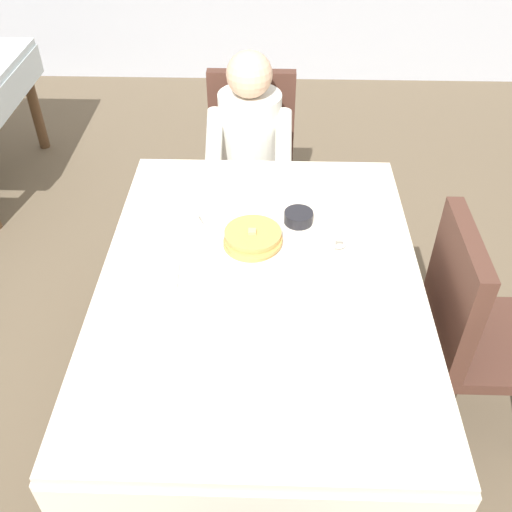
% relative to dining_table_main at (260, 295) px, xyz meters
% --- Properties ---
extents(ground_plane, '(14.00, 14.00, 0.00)m').
position_rel_dining_table_main_xyz_m(ground_plane, '(0.00, 0.00, -0.65)').
color(ground_plane, brown).
extents(dining_table_main, '(1.12, 1.52, 0.74)m').
position_rel_dining_table_main_xyz_m(dining_table_main, '(0.00, 0.00, 0.00)').
color(dining_table_main, silver).
rests_on(dining_table_main, ground).
extents(chair_diner, '(0.44, 0.45, 0.93)m').
position_rel_dining_table_main_xyz_m(chair_diner, '(-0.08, 1.17, -0.12)').
color(chair_diner, '#4C2D23').
rests_on(chair_diner, ground).
extents(diner_person, '(0.40, 0.43, 1.12)m').
position_rel_dining_table_main_xyz_m(diner_person, '(-0.08, 1.01, 0.02)').
color(diner_person, silver).
rests_on(diner_person, ground).
extents(chair_right_side, '(0.45, 0.44, 0.93)m').
position_rel_dining_table_main_xyz_m(chair_right_side, '(0.77, 0.00, -0.12)').
color(chair_right_side, '#4C2D23').
rests_on(chair_right_side, ground).
extents(plate_breakfast, '(0.28, 0.28, 0.02)m').
position_rel_dining_table_main_xyz_m(plate_breakfast, '(-0.03, 0.15, 0.10)').
color(plate_breakfast, white).
rests_on(plate_breakfast, dining_table_main).
extents(breakfast_stack, '(0.21, 0.22, 0.06)m').
position_rel_dining_table_main_xyz_m(breakfast_stack, '(-0.03, 0.15, 0.13)').
color(breakfast_stack, tan).
rests_on(breakfast_stack, plate_breakfast).
extents(cup_coffee, '(0.11, 0.08, 0.08)m').
position_rel_dining_table_main_xyz_m(cup_coffee, '(0.23, 0.13, 0.13)').
color(cup_coffee, white).
rests_on(cup_coffee, dining_table_main).
extents(bowl_butter, '(0.11, 0.11, 0.04)m').
position_rel_dining_table_main_xyz_m(bowl_butter, '(0.14, 0.31, 0.11)').
color(bowl_butter, black).
rests_on(bowl_butter, dining_table_main).
extents(syrup_pitcher, '(0.08, 0.08, 0.07)m').
position_rel_dining_table_main_xyz_m(syrup_pitcher, '(-0.26, 0.27, 0.13)').
color(syrup_pitcher, silver).
rests_on(syrup_pitcher, dining_table_main).
extents(fork_left_of_plate, '(0.03, 0.18, 0.00)m').
position_rel_dining_table_main_xyz_m(fork_left_of_plate, '(-0.22, 0.13, 0.09)').
color(fork_left_of_plate, silver).
rests_on(fork_left_of_plate, dining_table_main).
extents(knife_right_of_plate, '(0.04, 0.20, 0.00)m').
position_rel_dining_table_main_xyz_m(knife_right_of_plate, '(0.16, 0.13, 0.09)').
color(knife_right_of_plate, silver).
rests_on(knife_right_of_plate, dining_table_main).
extents(spoon_near_edge, '(0.15, 0.05, 0.00)m').
position_rel_dining_table_main_xyz_m(spoon_near_edge, '(-0.07, -0.19, 0.09)').
color(spoon_near_edge, silver).
rests_on(spoon_near_edge, dining_table_main).
extents(napkin_folded, '(0.18, 0.13, 0.01)m').
position_rel_dining_table_main_xyz_m(napkin_folded, '(-0.37, -0.02, 0.09)').
color(napkin_folded, white).
rests_on(napkin_folded, dining_table_main).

